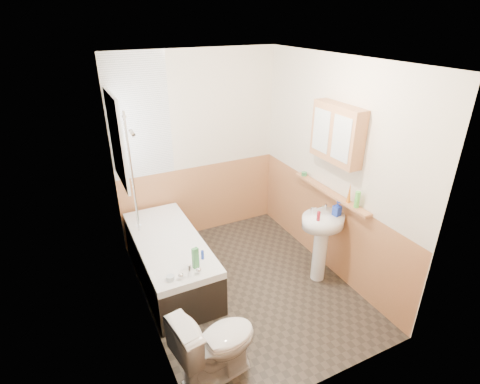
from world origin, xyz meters
name	(u,v)px	position (x,y,z in m)	size (l,w,h in m)	color
floor	(246,286)	(0.00, 0.00, 0.00)	(2.80, 2.80, 0.00)	black
ceiling	(248,60)	(0.00, 0.00, 2.50)	(2.80, 2.80, 0.00)	white
wall_back	(198,148)	(0.00, 1.41, 1.25)	(2.20, 0.02, 2.50)	beige
wall_front	(337,264)	(0.00, -1.41, 1.25)	(2.20, 0.02, 2.50)	beige
wall_left	(137,212)	(-1.11, 0.00, 1.25)	(0.02, 2.80, 2.50)	beige
wall_right	(333,170)	(1.11, 0.00, 1.25)	(0.02, 2.80, 2.50)	beige
wainscot_right	(325,228)	(1.09, 0.00, 0.50)	(0.01, 2.80, 1.00)	#C1804F
wainscot_front	(324,339)	(0.00, -1.39, 0.50)	(2.20, 0.01, 1.00)	#C1804F
wainscot_back	(201,199)	(0.00, 1.39, 0.50)	(2.20, 0.01, 1.00)	#C1804F
tile_cladding_left	(139,212)	(-1.09, 0.00, 1.25)	(0.01, 2.80, 2.50)	white
tile_return_back	(139,118)	(-0.73, 1.39, 1.75)	(0.75, 0.01, 1.50)	white
window	(117,140)	(-1.06, 0.95, 1.65)	(0.03, 0.79, 0.99)	white
bathtub	(170,259)	(-0.73, 0.50, 0.29)	(0.70, 1.66, 0.70)	black
shower_riser	(132,165)	(-1.04, 0.38, 1.56)	(0.11, 0.08, 1.25)	silver
toilet	(216,344)	(-0.76, -0.93, 0.36)	(0.41, 0.74, 0.72)	white
sink	(322,234)	(0.84, -0.24, 0.60)	(0.50, 0.40, 0.96)	white
pine_shelf	(330,192)	(1.04, -0.07, 1.02)	(0.10, 1.24, 0.03)	#C1804F
medicine_cabinet	(337,134)	(1.01, -0.10, 1.72)	(0.17, 0.68, 0.61)	#C1804F
foam_can	(357,200)	(1.04, -0.50, 1.12)	(0.05, 0.05, 0.18)	#59C647
green_bottle	(349,193)	(1.04, -0.37, 1.14)	(0.05, 0.05, 0.23)	orange
black_jar	(304,174)	(1.04, 0.44, 1.05)	(0.07, 0.07, 0.04)	#388447
soap_bottle	(337,212)	(0.97, -0.29, 0.89)	(0.08, 0.17, 0.08)	#19339E
clear_bottle	(319,216)	(0.72, -0.30, 0.90)	(0.04, 0.04, 0.11)	maroon
blue_gel	(195,258)	(-0.63, -0.12, 0.67)	(0.06, 0.04, 0.23)	#388447
cream_jar	(170,278)	(-0.92, -0.20, 0.58)	(0.08, 0.08, 0.05)	silver
orange_bottle	(202,255)	(-0.52, -0.02, 0.61)	(0.03, 0.03, 0.10)	#19339E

